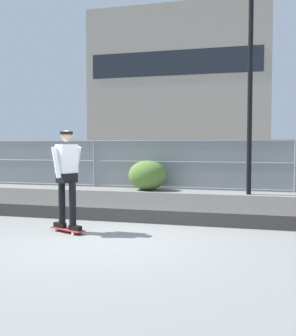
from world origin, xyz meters
The scene contains 9 objects.
ground_plane centered at (0.00, 0.00, 0.00)m, with size 120.00×120.00×0.00m, color slate.
gravel_berm centered at (0.00, 3.41, 0.14)m, with size 13.02×3.10×0.29m, color #3D3A38.
skateboard centered at (-0.87, 0.61, 0.06)m, with size 0.81×0.50×0.07m.
skater centered at (-0.87, 0.61, 1.14)m, with size 0.70×0.62×1.86m.
chain_fence centered at (0.00, 8.74, 0.93)m, with size 22.57×0.06×1.85m.
street_lamp centered at (2.23, 7.72, 4.75)m, with size 0.44×0.44×7.77m.
parked_car_near centered at (-5.84, 11.79, 0.84)m, with size 4.44×2.03×1.66m.
library_building centered at (-6.13, 40.70, 7.97)m, with size 19.04×11.42×15.94m.
shrub_left centered at (-1.38, 8.07, 0.54)m, with size 1.40×1.15×1.08m.
Camera 1 is at (2.68, -6.48, 1.66)m, focal length 44.48 mm.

